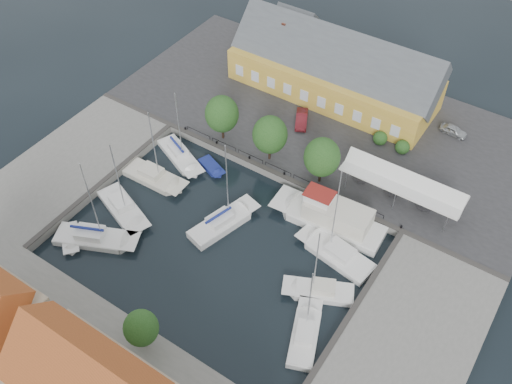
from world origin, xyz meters
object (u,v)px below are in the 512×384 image
east_boat_a (337,254)px  west_boat_c (123,209)px  west_boat_d (95,239)px  launch_nw (212,168)px  warehouse (331,69)px  car_red (302,119)px  west_boat_b (154,178)px  east_boat_c (305,335)px  center_sailboat (223,223)px  east_boat_b (320,292)px  trawler (332,218)px  tent_canopy (403,183)px  launch_sw (71,239)px  west_boat_a (180,157)px  car_silver (454,130)px

east_boat_a → west_boat_c: size_ratio=1.11×
west_boat_d → launch_nw: 16.61m
warehouse → west_boat_d: bearing=-103.5°
car_red → west_boat_b: west_boat_b is taller
warehouse → west_boat_b: bearing=-110.0°
east_boat_a → east_boat_c: 10.38m
center_sailboat → west_boat_c: bearing=-157.4°
east_boat_b → launch_nw: 21.77m
trawler → launch_nw: (-16.59, -0.13, -0.93)m
west_boat_b → west_boat_c: (0.31, -5.81, 0.00)m
west_boat_b → west_boat_c: 5.82m
tent_canopy → launch_nw: size_ratio=3.19×
launch_sw → tent_canopy: bearing=41.5°
tent_canopy → trawler: (-5.00, -6.84, -2.67)m
car_red → launch_sw: bearing=-137.6°
east_boat_a → east_boat_b: 5.19m
tent_canopy → east_boat_b: size_ratio=1.38×
west_boat_a → west_boat_b: west_boat_b is taller
car_silver → west_boat_a: west_boat_a is taller
trawler → center_sailboat: bearing=-145.7°
east_boat_c → trawler: bearing=108.5°
tent_canopy → east_boat_a: bearing=-103.0°
east_boat_a → launch_nw: bearing=169.8°
west_boat_d → east_boat_b: bearing=17.6°
car_silver → west_boat_d: bearing=149.2°
center_sailboat → east_boat_c: size_ratio=1.23×
west_boat_d → launch_nw: (3.86, 16.15, -0.18)m
west_boat_a → west_boat_d: bearing=-88.2°
warehouse → west_boat_c: size_ratio=2.49×
west_boat_a → east_boat_c: bearing=-26.8°
west_boat_a → car_red: bearing=53.6°
car_silver → launch_nw: car_silver is taller
east_boat_b → warehouse: bearing=117.1°
car_silver → east_boat_a: size_ratio=0.28×
warehouse → launch_nw: (-4.99, -20.83, -4.34)m
west_boat_a → west_boat_c: 10.47m
tent_canopy → west_boat_d: (-25.45, -23.12, -3.41)m
east_boat_b → launch_sw: (-26.20, -9.00, -0.17)m
car_silver → west_boat_b: west_boat_b is taller
center_sailboat → west_boat_d: bearing=-137.8°
car_red → west_boat_b: 20.54m
trawler → west_boat_a: (-20.93, -0.88, -0.74)m
west_boat_b → launch_sw: (-1.64, -12.16, -0.17)m
warehouse → east_boat_b: bearing=-62.9°
trawler → east_boat_c: bearing=-71.5°
car_silver → west_boat_c: (-26.99, -32.58, -1.34)m
warehouse → tent_canopy: warehouse is taller
east_boat_a → west_boat_a: size_ratio=1.13×
trawler → launch_nw: size_ratio=3.07×
east_boat_b → west_boat_c: west_boat_c is taller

